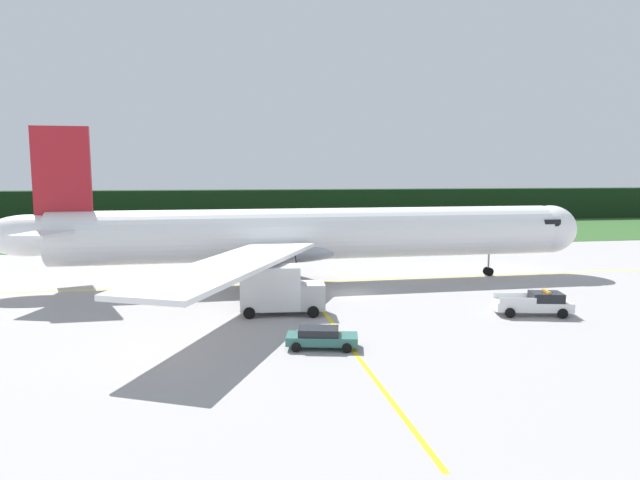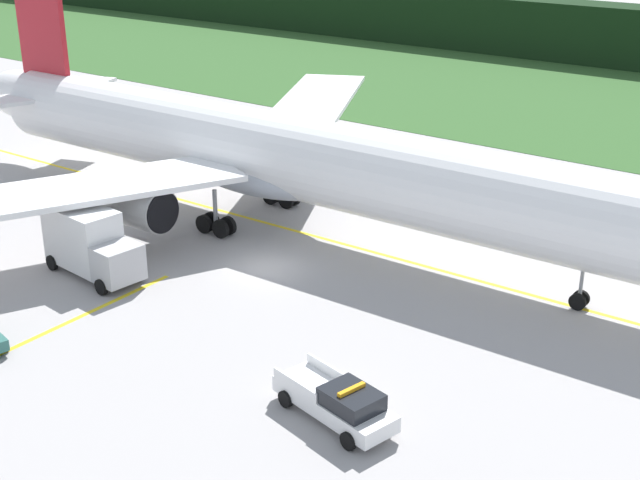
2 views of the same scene
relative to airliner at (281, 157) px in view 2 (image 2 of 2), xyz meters
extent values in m
plane|color=#A09C9B|center=(3.30, -5.60, -4.74)|extent=(320.00, 320.00, 0.00)
cube|color=#2E5526|center=(3.30, 45.68, -4.72)|extent=(320.00, 41.33, 0.04)
cube|color=yellow|center=(0.78, 0.01, -4.74)|extent=(79.61, 1.50, 0.01)
cylinder|color=white|center=(0.78, 0.01, 0.14)|extent=(49.83, 5.87, 5.12)
ellipsoid|color=white|center=(-25.63, -0.39, 0.53)|extent=(8.25, 3.96, 3.84)
ellipsoid|color=#AAB2BD|center=(-1.71, -0.03, -1.26)|extent=(12.08, 5.56, 2.82)
cube|color=white|center=(-7.77, 13.10, -0.49)|extent=(15.78, 24.26, 0.35)
cylinder|color=#A2A2A2|center=(-4.70, 7.99, -1.85)|extent=(4.36, 2.75, 2.68)
cylinder|color=black|center=(-2.49, 8.03, -1.85)|extent=(0.16, 2.47, 2.47)
cube|color=white|center=(-7.37, -13.33, -0.49)|extent=(15.19, 24.43, 0.35)
cylinder|color=#A2A2A2|center=(-4.46, -8.13, -1.85)|extent=(4.36, 2.75, 2.68)
cylinder|color=black|center=(-2.25, -8.10, -1.85)|extent=(0.16, 2.47, 2.47)
cube|color=#A81B24|center=(-22.58, -0.34, 5.79)|extent=(5.03, 0.52, 9.24)
cube|color=white|center=(-23.13, 2.93, 1.04)|extent=(4.99, 6.86, 0.28)
cube|color=white|center=(-23.04, -3.63, 1.04)|extent=(4.85, 6.82, 0.28)
cylinder|color=gray|center=(19.69, 0.30, -3.13)|extent=(0.20, 0.20, 2.33)
cylinder|color=black|center=(19.68, 0.56, -4.29)|extent=(0.90, 0.23, 0.90)
cylinder|color=black|center=(19.69, 0.04, -4.29)|extent=(0.90, 0.23, 0.90)
cylinder|color=gray|center=(-2.76, 3.29, -2.98)|extent=(0.28, 0.28, 2.33)
cylinder|color=black|center=(-2.05, 2.95, -4.14)|extent=(1.20, 0.32, 1.20)
cylinder|color=black|center=(-2.06, 3.65, -4.14)|extent=(1.20, 0.32, 1.20)
cylinder|color=black|center=(-3.45, 2.93, -4.14)|extent=(1.20, 0.32, 1.20)
cylinder|color=black|center=(-3.46, 3.63, -4.14)|extent=(1.20, 0.32, 1.20)
cylinder|color=gray|center=(-2.65, -3.37, -2.98)|extent=(0.28, 0.28, 2.33)
cylinder|color=black|center=(-1.96, -3.01, -4.14)|extent=(1.20, 0.32, 1.20)
cylinder|color=black|center=(-1.95, -3.71, -4.14)|extent=(1.20, 0.32, 1.20)
cylinder|color=black|center=(-3.36, -3.03, -4.14)|extent=(1.20, 0.32, 1.20)
cylinder|color=black|center=(-3.35, -3.73, -4.14)|extent=(1.20, 0.32, 1.20)
cube|color=white|center=(15.43, -15.56, -4.01)|extent=(6.05, 3.16, 0.70)
cube|color=black|center=(16.45, -15.79, -3.31)|extent=(2.64, 2.25, 0.70)
cube|color=white|center=(14.28, -14.36, -3.44)|extent=(2.72, 0.70, 0.45)
cube|color=white|center=(13.88, -16.16, -3.44)|extent=(2.72, 0.70, 0.45)
cube|color=orange|center=(16.45, -15.79, -2.88)|extent=(0.49, 1.37, 0.16)
cylinder|color=black|center=(17.56, -15.02, -4.36)|extent=(0.79, 0.40, 0.76)
cylinder|color=black|center=(17.13, -16.96, -4.36)|extent=(0.79, 0.40, 0.76)
cylinder|color=black|center=(13.73, -14.17, -4.36)|extent=(0.79, 0.40, 0.76)
cylinder|color=black|center=(13.30, -16.11, -4.36)|extent=(0.79, 0.40, 0.76)
cube|color=#B6B5B8|center=(-1.37, -12.39, -3.29)|extent=(2.12, 2.57, 2.00)
cube|color=silver|center=(-4.59, -12.08, -2.60)|extent=(4.78, 2.83, 3.38)
cylinder|color=#99999E|center=(-3.68, -12.17, -4.38)|extent=(0.78, 0.17, 1.04)
cylinder|color=#99999E|center=(-5.50, -12.00, -4.38)|extent=(0.78, 0.17, 1.04)
cylinder|color=black|center=(-1.25, -11.20, -4.29)|extent=(0.92, 0.34, 0.90)
cylinder|color=black|center=(-1.48, -13.59, -4.29)|extent=(0.92, 0.34, 0.90)
cylinder|color=black|center=(-6.07, -10.74, -4.29)|extent=(0.92, 0.34, 0.90)
cylinder|color=black|center=(-6.30, -13.12, -4.29)|extent=(0.92, 0.34, 0.90)
cylinder|color=black|center=(-0.33, -20.35, -4.44)|extent=(0.62, 0.30, 0.60)
camera|label=1|loc=(-7.77, -54.01, 6.27)|focal=30.92mm
camera|label=2|loc=(33.18, -40.19, 15.58)|focal=48.59mm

